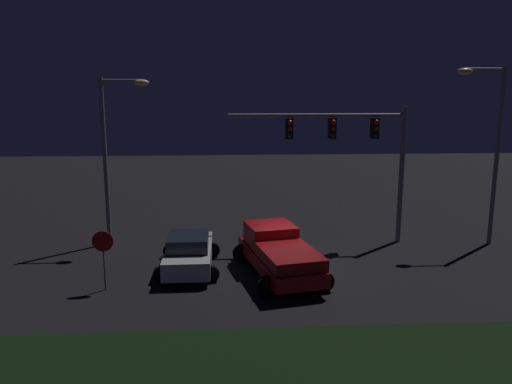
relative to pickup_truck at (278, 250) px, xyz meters
The scene contains 7 objects.
ground_plane 1.44m from the pickup_truck, 60.43° to the left, with size 80.00×80.00×0.00m, color black.
pickup_truck is the anchor object (origin of this frame).
car_sedan 3.65m from the pickup_truck, 167.38° to the left, with size 2.49×4.41×1.51m.
traffic_signal_gantry 6.87m from the pickup_truck, 46.73° to the left, with size 8.32×0.56×6.50m.
street_lamp_left 9.41m from the pickup_truck, 146.92° to the left, with size 2.28×0.44×7.82m.
street_lamp_right 11.50m from the pickup_truck, 18.98° to the left, with size 2.29×0.44×8.31m.
stop_sign 6.59m from the pickup_truck, 169.39° to the right, with size 0.76×0.08×2.23m.
Camera 1 is at (-2.56, -19.42, 6.94)m, focal length 34.61 mm.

